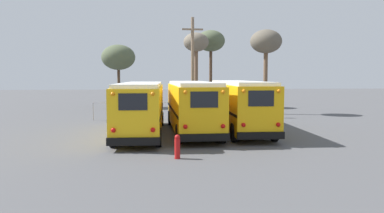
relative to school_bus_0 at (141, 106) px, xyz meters
The scene contains 11 objects.
ground_plane 3.56m from the school_bus_0, ahead, with size 160.00×160.00×0.00m, color #4C4C4F.
school_bus_0 is the anchor object (origin of this frame).
school_bus_1 3.14m from the school_bus_0, ahead, with size 2.58×10.63×3.16m.
school_bus_2 6.26m from the school_bus_0, ahead, with size 2.82×10.97×3.18m.
utility_pole 10.85m from the school_bus_0, 66.53° to the left, with size 1.80×0.27×8.53m.
bare_tree_0 20.44m from the school_bus_0, 98.40° to the left, with size 3.73×3.73×7.01m.
bare_tree_1 16.48m from the school_bus_0, 45.00° to the left, with size 2.90×2.90×7.79m.
bare_tree_2 17.79m from the school_bus_0, 71.88° to the left, with size 2.61×2.61×8.01m.
bare_tree_3 21.51m from the school_bus_0, 69.22° to the left, with size 3.18×3.18×8.68m.
fence_line 8.41m from the school_bus_0, 68.28° to the left, with size 14.26×0.06×1.42m.
fire_hydrant 7.22m from the school_bus_0, 76.67° to the right, with size 0.24×0.24×1.03m.
Camera 1 is at (-2.59, -22.99, 3.47)m, focal length 35.00 mm.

